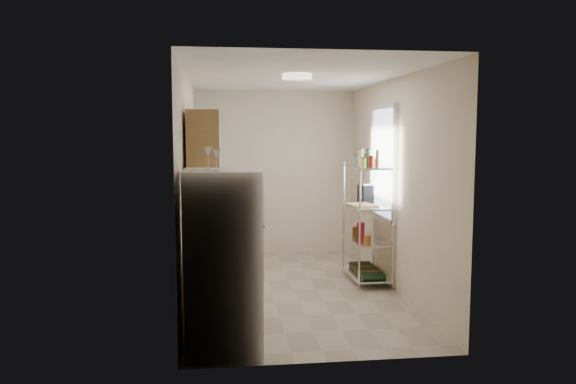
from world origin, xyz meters
The scene contains 16 objects.
room centered at (0.00, 0.00, 1.30)m, with size 2.52×4.42×2.62m.
counter_run centered at (-0.92, 0.44, 0.45)m, with size 0.63×3.51×0.90m.
upper_cabinets centered at (-1.05, 0.10, 1.81)m, with size 0.33×2.20×0.72m, color #B1884B.
range_hood centered at (-1.00, 0.90, 1.39)m, with size 0.50×0.60×0.12m, color #B7BABC.
window centered at (1.23, 0.35, 1.55)m, with size 0.06×1.00×1.46m, color white.
bakers_rack centered at (1.00, 0.30, 1.11)m, with size 0.45×0.90×1.73m.
ceiling_dome centered at (0.00, -0.30, 2.57)m, with size 0.34×0.34×0.06m, color white.
refrigerator centered at (-0.87, -1.81, 0.81)m, with size 0.67×0.67×1.62m, color white.
wine_glass_a centered at (-0.99, -1.81, 1.72)m, with size 0.07×0.07×0.20m, color silver, non-canonical shape.
wine_glass_b centered at (-0.91, -1.95, 1.70)m, with size 0.06×0.06×0.18m, color silver, non-canonical shape.
rice_cooker centered at (-0.92, 0.17, 1.01)m, with size 0.26×0.26×0.21m, color silver.
frying_pan_large centered at (-0.92, 0.86, 0.92)m, with size 0.29×0.29×0.05m, color black.
frying_pan_small centered at (-0.87, 0.96, 0.92)m, with size 0.21×0.21×0.04m, color black.
cutting_board centered at (0.89, 0.17, 1.02)m, with size 0.30×0.39×0.03m, color tan.
espresso_machine centered at (1.05, 0.59, 1.14)m, with size 0.14×0.21×0.25m, color black.
storage_bag centered at (1.01, 0.63, 0.64)m, with size 0.10×0.14×0.16m, color maroon.
Camera 1 is at (-0.90, -6.70, 1.93)m, focal length 35.00 mm.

